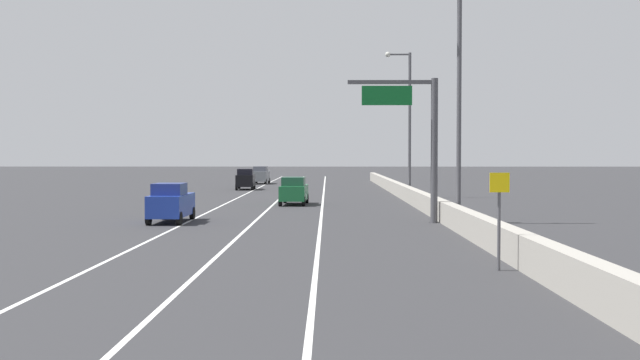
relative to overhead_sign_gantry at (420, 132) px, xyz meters
The scene contains 13 objects.
ground_plane 31.62m from the overhead_sign_gantry, 102.29° to the left, with size 320.00×320.00×0.00m, color #2D2D30.
lane_stripe_left 25.19m from the overhead_sign_gantry, 119.43° to the left, with size 0.16×130.00×0.00m, color silver.
lane_stripe_center 23.70m from the overhead_sign_gantry, 111.89° to the left, with size 0.16×130.00×0.00m, color silver.
lane_stripe_right 22.66m from the overhead_sign_gantry, 103.46° to the left, with size 0.16×130.00×0.00m, color silver.
jersey_barrier_right 7.89m from the overhead_sign_gantry, 78.42° to the left, with size 0.60×120.00×1.10m, color #9E998E.
overhead_sign_gantry is the anchor object (origin of this frame).
speed_advisory_sign 17.03m from the overhead_sign_gantry, 88.49° to the right, with size 0.60×0.11×3.00m.
lamp_post_right_second 2.69m from the overhead_sign_gantry, 17.62° to the right, with size 2.14×0.44×11.93m.
lamp_post_right_third 23.66m from the overhead_sign_gantry, 85.87° to the left, with size 2.14×0.44×11.93m.
car_green_0 16.74m from the overhead_sign_gantry, 116.09° to the left, with size 1.97×4.69×1.97m.
car_blue_1 13.51m from the overhead_sign_gantry, behind, with size 1.81×4.50×2.06m.
car_gray_2 55.74m from the overhead_sign_gantry, 103.40° to the left, with size 1.93×4.74×2.13m.
car_black_3 40.84m from the overhead_sign_gantry, 108.81° to the left, with size 1.93×4.58×2.11m.
Camera 1 is at (1.86, -7.17, 3.55)m, focal length 43.95 mm.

